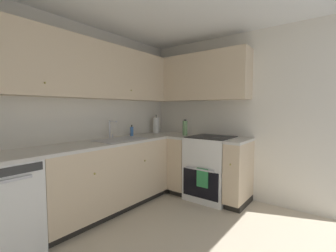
% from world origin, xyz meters
% --- Properties ---
extents(wall_back, '(4.01, 0.05, 2.44)m').
position_xyz_m(wall_back, '(0.00, 1.46, 1.22)').
color(wall_back, silver).
rests_on(wall_back, ground_plane).
extents(wall_right, '(0.05, 2.97, 2.44)m').
position_xyz_m(wall_right, '(1.98, 0.00, 1.22)').
color(wall_right, silver).
rests_on(wall_right, ground_plane).
extents(lower_cabinets_back, '(1.80, 0.62, 0.88)m').
position_xyz_m(lower_cabinets_back, '(0.45, 1.14, 0.45)').
color(lower_cabinets_back, beige).
rests_on(lower_cabinets_back, ground_plane).
extents(countertop_back, '(3.01, 0.60, 0.03)m').
position_xyz_m(countertop_back, '(0.45, 1.14, 0.90)').
color(countertop_back, beige).
rests_on(countertop_back, lower_cabinets_back).
extents(lower_cabinets_right, '(0.62, 1.13, 0.88)m').
position_xyz_m(lower_cabinets_right, '(1.66, 0.30, 0.45)').
color(lower_cabinets_right, beige).
rests_on(lower_cabinets_right, ground_plane).
extents(countertop_right, '(0.60, 1.13, 0.03)m').
position_xyz_m(countertop_right, '(1.65, 0.30, 0.90)').
color(countertop_right, beige).
rests_on(countertop_right, lower_cabinets_right).
extents(oven_range, '(0.68, 0.62, 1.07)m').
position_xyz_m(oven_range, '(1.67, 0.25, 0.47)').
color(oven_range, white).
rests_on(oven_range, ground_plane).
extents(upper_cabinets_back, '(2.69, 0.34, 0.71)m').
position_xyz_m(upper_cabinets_back, '(0.29, 1.28, 1.83)').
color(upper_cabinets_back, beige).
extents(upper_cabinets_right, '(0.32, 1.68, 0.71)m').
position_xyz_m(upper_cabinets_right, '(1.79, 0.59, 1.83)').
color(upper_cabinets_right, beige).
extents(sink, '(0.66, 0.40, 0.10)m').
position_xyz_m(sink, '(0.67, 1.11, 0.88)').
color(sink, '#B7B7BC').
rests_on(sink, countertop_back).
extents(faucet, '(0.07, 0.16, 0.26)m').
position_xyz_m(faucet, '(0.67, 1.32, 1.07)').
color(faucet, silver).
rests_on(faucet, countertop_back).
extents(soap_bottle, '(0.05, 0.05, 0.17)m').
position_xyz_m(soap_bottle, '(1.08, 1.32, 0.99)').
color(soap_bottle, '#3F72BF').
rests_on(soap_bottle, countertop_back).
extents(paper_towel_roll, '(0.11, 0.11, 0.33)m').
position_xyz_m(paper_towel_roll, '(1.64, 1.30, 1.05)').
color(paper_towel_roll, white).
rests_on(paper_towel_roll, countertop_back).
extents(oil_bottle, '(0.08, 0.08, 0.25)m').
position_xyz_m(oil_bottle, '(1.65, 0.70, 1.04)').
color(oil_bottle, '#729E66').
rests_on(oil_bottle, countertop_right).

